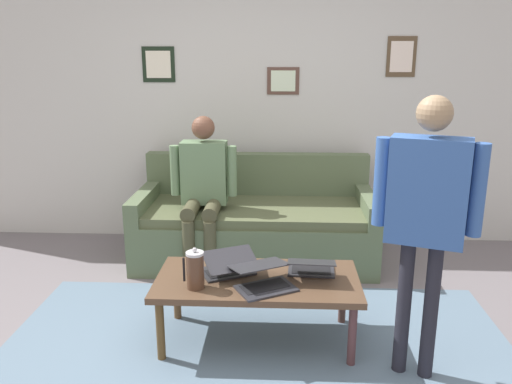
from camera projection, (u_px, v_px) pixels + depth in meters
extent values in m
plane|color=slate|center=(244.00, 361.00, 3.10)|extent=(7.68, 7.68, 0.00)
cube|color=slate|center=(257.00, 347.00, 3.23)|extent=(3.20, 1.75, 0.01)
cube|color=beige|center=(260.00, 99.00, 4.86)|extent=(7.04, 0.10, 2.70)
cube|color=brown|center=(401.00, 57.00, 4.65)|extent=(0.26, 0.02, 0.35)
cube|color=silver|center=(402.00, 57.00, 4.64)|extent=(0.20, 0.00, 0.27)
cube|color=black|center=(159.00, 64.00, 4.77)|extent=(0.30, 0.02, 0.32)
cube|color=silver|center=(158.00, 64.00, 4.76)|extent=(0.23, 0.00, 0.24)
cube|color=brown|center=(283.00, 81.00, 4.76)|extent=(0.29, 0.02, 0.25)
cube|color=silver|center=(283.00, 81.00, 4.75)|extent=(0.22, 0.00, 0.19)
cube|color=#546446|center=(255.00, 237.00, 4.55)|extent=(2.04, 0.92, 0.42)
cube|color=#50583A|center=(255.00, 210.00, 4.47)|extent=(1.80, 0.84, 0.08)
cube|color=#546446|center=(257.00, 178.00, 4.81)|extent=(2.04, 0.14, 0.46)
cube|color=#546446|center=(367.00, 205.00, 4.42)|extent=(0.12, 0.92, 0.20)
cube|color=#546446|center=(145.00, 202.00, 4.51)|extent=(0.12, 0.92, 0.20)
cube|color=#503928|center=(257.00, 281.00, 3.22)|extent=(1.26, 0.63, 0.04)
cylinder|color=#4F2F31|center=(352.00, 335.00, 3.01)|extent=(0.05, 0.05, 0.39)
cylinder|color=brown|center=(160.00, 330.00, 3.06)|extent=(0.05, 0.05, 0.39)
cylinder|color=brown|center=(343.00, 296.00, 3.49)|extent=(0.05, 0.05, 0.39)
cylinder|color=brown|center=(177.00, 292.00, 3.54)|extent=(0.05, 0.05, 0.39)
cube|color=#28282D|center=(311.00, 270.00, 3.32)|extent=(0.30, 0.24, 0.01)
cube|color=black|center=(311.00, 270.00, 3.30)|extent=(0.25, 0.15, 0.00)
cube|color=#28282D|center=(312.00, 262.00, 3.16)|extent=(0.30, 0.22, 0.05)
cube|color=#222928|center=(312.00, 262.00, 3.16)|extent=(0.27, 0.20, 0.05)
cube|color=#28282D|center=(227.00, 271.00, 3.29)|extent=(0.39, 0.35, 0.01)
cube|color=black|center=(228.00, 271.00, 3.28)|extent=(0.30, 0.24, 0.00)
cube|color=#28282D|center=(231.00, 260.00, 3.20)|extent=(0.38, 0.32, 0.09)
cube|color=#ABD4EB|center=(230.00, 260.00, 3.21)|extent=(0.34, 0.29, 0.08)
cube|color=#28282D|center=(266.00, 288.00, 3.06)|extent=(0.40, 0.35, 0.01)
cube|color=black|center=(265.00, 286.00, 3.07)|extent=(0.31, 0.25, 0.00)
cube|color=#28282D|center=(259.00, 265.00, 3.11)|extent=(0.39, 0.34, 0.03)
cube|color=black|center=(259.00, 265.00, 3.11)|extent=(0.35, 0.31, 0.03)
cylinder|color=#4C3323|center=(195.00, 271.00, 3.05)|extent=(0.10, 0.10, 0.21)
cylinder|color=#B7B7BC|center=(195.00, 253.00, 3.02)|extent=(0.11, 0.11, 0.02)
sphere|color=#B2B2B7|center=(195.00, 250.00, 3.02)|extent=(0.03, 0.03, 0.03)
cube|color=black|center=(184.00, 269.00, 3.05)|extent=(0.01, 0.01, 0.15)
cylinder|color=#202029|center=(430.00, 312.00, 2.85)|extent=(0.08, 0.08, 0.80)
cylinder|color=#202029|center=(404.00, 307.00, 2.90)|extent=(0.08, 0.08, 0.80)
cube|color=#32579A|center=(428.00, 191.00, 2.70)|extent=(0.44, 0.30, 0.57)
cylinder|color=#32579A|center=(478.00, 190.00, 2.60)|extent=(0.10, 0.10, 0.48)
cylinder|color=#32579A|center=(381.00, 182.00, 2.78)|extent=(0.10, 0.10, 0.48)
sphere|color=#917658|center=(435.00, 113.00, 2.59)|extent=(0.18, 0.18, 0.18)
cylinder|color=#44442D|center=(210.00, 251.00, 4.11)|extent=(0.10, 0.10, 0.50)
cylinder|color=#44442D|center=(189.00, 251.00, 4.12)|extent=(0.10, 0.10, 0.50)
cylinder|color=#44442D|center=(212.00, 209.00, 4.21)|extent=(0.12, 0.40, 0.12)
cylinder|color=#44442D|center=(192.00, 208.00, 4.21)|extent=(0.12, 0.40, 0.12)
cube|color=#5F7D58|center=(204.00, 172.00, 4.32)|extent=(0.37, 0.20, 0.52)
cylinder|color=#5F7D58|center=(232.00, 171.00, 4.25)|extent=(0.08, 0.08, 0.42)
cylinder|color=#5F7D58|center=(175.00, 170.00, 4.27)|extent=(0.08, 0.08, 0.42)
sphere|color=brown|center=(203.00, 128.00, 4.22)|extent=(0.19, 0.19, 0.19)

